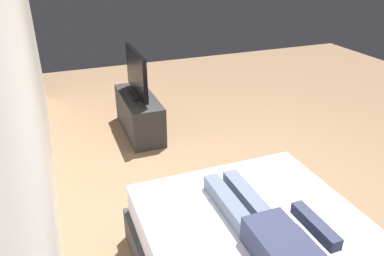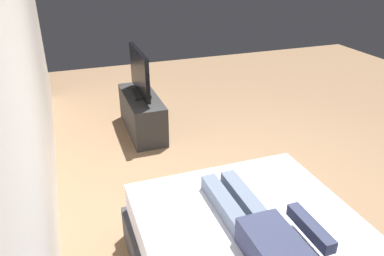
{
  "view_description": "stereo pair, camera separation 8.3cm",
  "coord_description": "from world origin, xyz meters",
  "px_view_note": "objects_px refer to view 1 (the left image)",
  "views": [
    {
      "loc": [
        -2.47,
        1.64,
        2.22
      ],
      "look_at": [
        0.43,
        0.52,
        0.69
      ],
      "focal_mm": 34.87,
      "sensor_mm": 36.0,
      "label": 1
    },
    {
      "loc": [
        -2.5,
        1.56,
        2.22
      ],
      "look_at": [
        0.43,
        0.52,
        0.69
      ],
      "focal_mm": 34.87,
      "sensor_mm": 36.0,
      "label": 2
    }
  ],
  "objects_px": {
    "person": "(271,235)",
    "tv_stand": "(139,114)",
    "tv": "(137,75)",
    "remote": "(309,214)"
  },
  "relations": [
    {
      "from": "tv",
      "to": "remote",
      "type": "bearing_deg",
      "value": -168.88
    },
    {
      "from": "person",
      "to": "tv_stand",
      "type": "distance_m",
      "value": 2.92
    },
    {
      "from": "remote",
      "to": "tv",
      "type": "height_order",
      "value": "tv"
    },
    {
      "from": "person",
      "to": "tv_stand",
      "type": "height_order",
      "value": "person"
    },
    {
      "from": "remote",
      "to": "tv_stand",
      "type": "distance_m",
      "value": 2.81
    },
    {
      "from": "person",
      "to": "tv",
      "type": "xyz_separation_m",
      "value": [
        2.89,
        0.13,
        0.16
      ]
    },
    {
      "from": "tv_stand",
      "to": "tv",
      "type": "bearing_deg",
      "value": -90.0
    },
    {
      "from": "person",
      "to": "remote",
      "type": "bearing_deg",
      "value": -69.53
    },
    {
      "from": "person",
      "to": "remote",
      "type": "xyz_separation_m",
      "value": [
        0.15,
        -0.4,
        -0.07
      ]
    },
    {
      "from": "person",
      "to": "tv_stand",
      "type": "relative_size",
      "value": 1.15
    }
  ]
}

